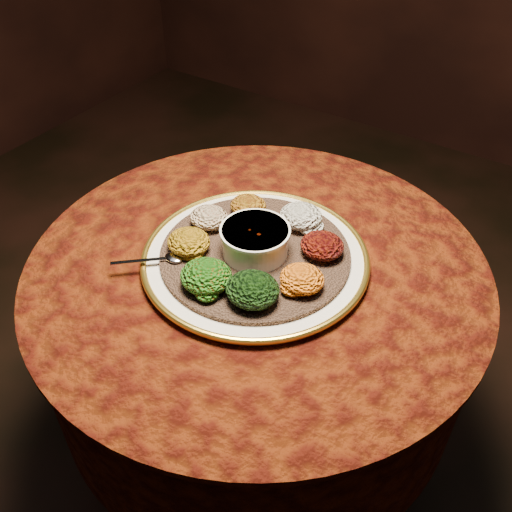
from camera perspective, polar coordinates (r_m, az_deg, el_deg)
The scene contains 13 objects.
table at distance 1.31m, azimuth 0.08°, elevation -6.57°, with size 0.96×0.96×0.73m.
platter at distance 1.17m, azimuth -0.08°, elevation -0.19°, with size 0.52×0.52×0.02m.
injera at distance 1.17m, azimuth -0.09°, elevation 0.21°, with size 0.39×0.39×0.01m, color brown.
stew_bowl at distance 1.14m, azimuth -0.09°, elevation 1.71°, with size 0.14×0.14×0.06m.
spoon at distance 1.16m, azimuth -8.76°, elevation -0.21°, with size 0.12×0.10×0.01m.
portion_ayib at distance 1.23m, azimuth 4.52°, elevation 4.00°, with size 0.09×0.09×0.04m, color beige.
portion_kitfo at distance 1.15m, azimuth 6.63°, elevation 1.04°, with size 0.09×0.08×0.04m, color black.
portion_tikil at distance 1.08m, azimuth 4.62°, elevation -2.29°, with size 0.09×0.08×0.04m, color #A8610E.
portion_gomen at distance 1.05m, azimuth -0.35°, elevation -3.37°, with size 0.10×0.10×0.05m, color black.
portion_mixveg at distance 1.08m, azimuth -5.01°, elevation -2.02°, with size 0.10×0.10×0.05m, color maroon.
portion_kik at distance 1.16m, azimuth -6.74°, elevation 1.42°, with size 0.09×0.08×0.04m, color #A9700E.
portion_timatim at distance 1.23m, azimuth -4.74°, elevation 3.87°, with size 0.08×0.08×0.04m, color maroon.
portion_shiro at distance 1.26m, azimuth -0.78°, elevation 5.04°, with size 0.08×0.08×0.04m, color #8E5B11.
Camera 1 is at (0.48, -0.74, 1.52)m, focal length 40.00 mm.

